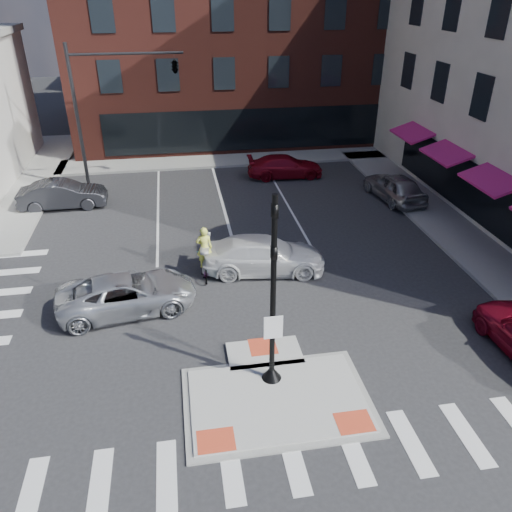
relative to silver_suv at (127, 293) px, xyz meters
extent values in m
plane|color=#28282B|center=(4.50, -5.00, -0.70)|extent=(120.00, 120.00, 0.00)
cube|color=gray|center=(4.50, -5.50, -0.67)|extent=(5.40, 3.60, 0.06)
cube|color=#A8A8A3|center=(4.50, -5.50, -0.64)|extent=(5.00, 3.20, 0.12)
cube|color=#A8A8A3|center=(4.50, -3.40, -0.64)|extent=(2.40, 1.40, 0.12)
cube|color=#D94426|center=(2.60, -6.70, -0.57)|extent=(1.00, 0.80, 0.01)
cube|color=#D94426|center=(6.40, -6.70, -0.57)|extent=(1.00, 0.80, 0.01)
cube|color=#D94426|center=(4.50, -3.10, -0.57)|extent=(0.90, 0.90, 0.01)
cube|color=gray|center=(-6.50, 15.00, -0.62)|extent=(3.00, 20.00, 0.15)
cube|color=gray|center=(15.30, 5.00, -0.62)|extent=(3.00, 24.00, 0.15)
cube|color=gray|center=(7.50, 17.00, -0.62)|extent=(26.00, 3.00, 0.15)
cube|color=#56221B|center=(7.50, 27.00, 6.80)|extent=(24.00, 18.00, 15.00)
cube|color=black|center=(7.50, 18.00, 1.10)|extent=(20.00, 0.12, 2.80)
cube|color=black|center=(16.50, 5.00, 1.00)|extent=(0.12, 16.00, 2.60)
cube|color=#CF1B78|center=(15.80, 5.00, 2.35)|extent=(1.46, 3.00, 0.58)
cube|color=#CF1B78|center=(15.80, 11.00, 2.35)|extent=(1.46, 3.00, 0.58)
cube|color=slate|center=(0.50, 47.00, 4.30)|extent=(10.00, 12.00, 10.00)
cube|color=brown|center=(13.50, 49.00, 5.30)|extent=(12.00, 12.00, 12.00)
cone|color=black|center=(4.50, -4.60, -0.35)|extent=(0.60, 0.60, 0.45)
cylinder|color=black|center=(4.50, -4.60, 2.50)|extent=(0.16, 0.16, 5.80)
cube|color=white|center=(4.50, -4.72, 1.40)|extent=(0.55, 0.04, 0.75)
imported|color=black|center=(4.50, -4.60, 4.60)|extent=(0.18, 0.22, 1.10)
imported|color=black|center=(4.50, -4.60, 3.40)|extent=(0.18, 0.22, 1.10)
cylinder|color=black|center=(-3.00, 13.00, 3.30)|extent=(0.20, 0.20, 8.00)
cylinder|color=black|center=(0.00, 13.00, 6.70)|extent=(6.00, 0.14, 0.14)
imported|color=black|center=(2.50, 13.00, 6.10)|extent=(0.48, 2.24, 0.90)
imported|color=silver|center=(0.00, 0.00, 0.00)|extent=(5.30, 3.02, 1.39)
imported|color=white|center=(5.43, 2.00, 0.04)|extent=(5.34, 2.71, 1.48)
imported|color=#27272C|center=(-3.96, 10.40, 0.05)|extent=(4.56, 1.72, 1.49)
imported|color=#9EA1A5|center=(14.00, 8.50, 0.06)|extent=(2.41, 4.67, 1.52)
imported|color=maroon|center=(8.82, 13.19, -0.02)|extent=(4.69, 2.01, 1.35)
imported|color=#3F3F44|center=(3.00, 1.92, -0.23)|extent=(0.70, 1.80, 0.93)
imported|color=#EDF456|center=(3.00, 1.92, 0.64)|extent=(0.67, 0.46, 1.78)
camera|label=1|loc=(2.14, -15.90, 10.00)|focal=35.00mm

